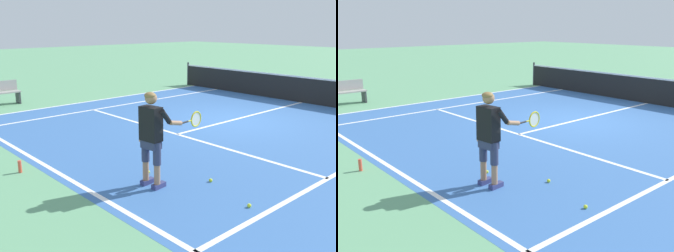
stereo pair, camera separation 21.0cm
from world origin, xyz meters
TOP-DOWN VIEW (x-y plane):
  - ground_plane at (0.00, 0.00)m, footprint 80.00×80.00m
  - court_inner_surface at (0.00, -0.94)m, footprint 10.98×10.42m
  - line_baseline at (0.00, -5.95)m, footprint 10.98×0.10m
  - line_service at (0.00, -2.33)m, footprint 8.23×0.10m
  - line_centre_service at (0.00, 0.87)m, footprint 0.10×6.40m
  - line_singles_left at (-4.12, -0.94)m, footprint 0.10×10.02m
  - line_doubles_left at (-5.49, -0.94)m, footprint 0.10×10.02m
  - tennis_net at (0.00, 4.07)m, footprint 11.96×0.08m
  - tennis_player at (2.15, -4.99)m, footprint 0.61×1.16m
  - tennis_ball_near_feet at (3.82, -4.41)m, footprint 0.07×0.07m
  - tennis_ball_by_baseline at (2.73, -4.08)m, footprint 0.07×0.07m
  - tennis_ball_mid_court at (1.63, -4.66)m, footprint 0.07×0.07m
  - water_bottle at (-0.11, -6.48)m, footprint 0.07×0.07m

SIDE VIEW (x-z plane):
  - ground_plane at x=0.00m, z-range 0.00..0.00m
  - court_inner_surface at x=0.00m, z-range 0.00..0.00m
  - line_baseline at x=0.00m, z-range 0.00..0.01m
  - line_service at x=0.00m, z-range 0.00..0.01m
  - line_centre_service at x=0.00m, z-range 0.00..0.01m
  - line_singles_left at x=-4.12m, z-range 0.00..0.01m
  - line_doubles_left at x=-5.49m, z-range 0.00..0.01m
  - tennis_ball_near_feet at x=3.82m, z-range 0.00..0.07m
  - tennis_ball_by_baseline at x=2.73m, z-range 0.00..0.07m
  - tennis_ball_mid_court at x=1.63m, z-range 0.00..0.07m
  - water_bottle at x=-0.11m, z-range 0.00..0.24m
  - tennis_net at x=0.00m, z-range -0.04..1.03m
  - tennis_player at x=2.15m, z-range 0.13..1.85m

